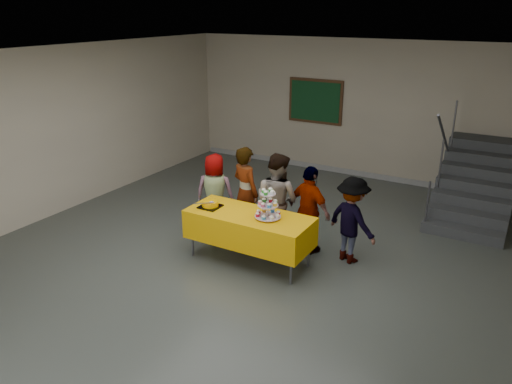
# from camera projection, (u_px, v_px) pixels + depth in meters

# --- Properties ---
(room_shell) EXTENTS (10.00, 10.04, 3.02)m
(room_shell) POSITION_uv_depth(u_px,v_px,m) (236.00, 125.00, 6.64)
(room_shell) COLOR #4C514C
(room_shell) RESTS_ON ground
(bake_table) EXTENTS (1.88, 0.78, 0.77)m
(bake_table) POSITION_uv_depth(u_px,v_px,m) (249.00, 227.00, 7.36)
(bake_table) COLOR #595960
(bake_table) RESTS_ON ground
(cupcake_stand) EXTENTS (0.38, 0.38, 0.44)m
(cupcake_stand) POSITION_uv_depth(u_px,v_px,m) (268.00, 207.00, 7.09)
(cupcake_stand) COLOR silver
(cupcake_stand) RESTS_ON bake_table
(bear_cake) EXTENTS (0.32, 0.36, 0.12)m
(bear_cake) POSITION_uv_depth(u_px,v_px,m) (210.00, 203.00, 7.52)
(bear_cake) COLOR black
(bear_cake) RESTS_ON bake_table
(schoolchild_a) EXTENTS (0.77, 0.64, 1.34)m
(schoolchild_a) POSITION_uv_depth(u_px,v_px,m) (215.00, 193.00, 8.40)
(schoolchild_a) COLOR slate
(schoolchild_a) RESTS_ON ground
(schoolchild_b) EXTENTS (0.66, 0.55, 1.54)m
(schoolchild_b) POSITION_uv_depth(u_px,v_px,m) (246.00, 192.00, 8.13)
(schoolchild_b) COLOR slate
(schoolchild_b) RESTS_ON ground
(schoolchild_c) EXTENTS (0.84, 0.70, 1.54)m
(schoolchild_c) POSITION_uv_depth(u_px,v_px,m) (277.00, 201.00, 7.79)
(schoolchild_c) COLOR slate
(schoolchild_c) RESTS_ON ground
(schoolchild_d) EXTENTS (0.89, 0.62, 1.40)m
(schoolchild_d) POSITION_uv_depth(u_px,v_px,m) (310.00, 210.00, 7.61)
(schoolchild_d) COLOR slate
(schoolchild_d) RESTS_ON ground
(schoolchild_e) EXTENTS (0.98, 0.80, 1.32)m
(schoolchild_e) POSITION_uv_depth(u_px,v_px,m) (352.00, 220.00, 7.35)
(schoolchild_e) COLOR slate
(schoolchild_e) RESTS_ON ground
(staircase) EXTENTS (1.30, 2.40, 2.04)m
(staircase) POSITION_uv_depth(u_px,v_px,m) (477.00, 186.00, 9.28)
(staircase) COLOR #424447
(staircase) RESTS_ON ground
(noticeboard) EXTENTS (1.30, 0.05, 1.00)m
(noticeboard) POSITION_uv_depth(u_px,v_px,m) (315.00, 101.00, 11.30)
(noticeboard) COLOR #472B16
(noticeboard) RESTS_ON ground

